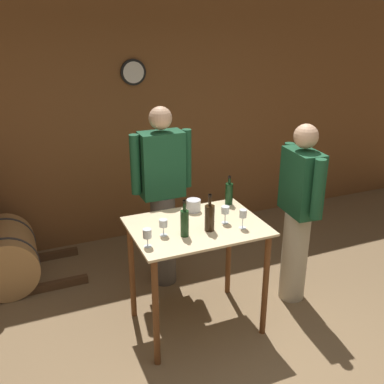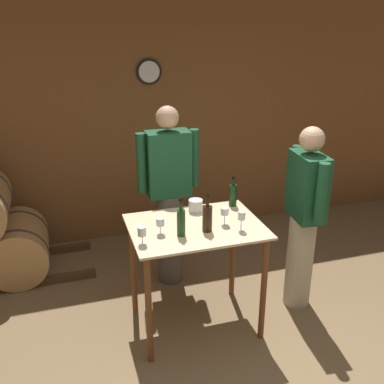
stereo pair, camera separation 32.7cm
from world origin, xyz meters
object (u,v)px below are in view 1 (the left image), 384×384
at_px(wine_glass_near_center, 163,224).
at_px(ice_bucket, 194,205).
at_px(wine_glass_near_right, 225,211).
at_px(wine_bottle_far_left, 185,222).
at_px(wine_bottle_center, 229,193).
at_px(person_host, 162,194).
at_px(person_visitor_with_scarf, 299,211).
at_px(wine_glass_far_side, 243,215).
at_px(wine_bottle_left, 210,217).
at_px(wine_glass_near_left, 147,234).

distance_m(wine_glass_near_center, ice_bucket, 0.51).
xyz_separation_m(wine_glass_near_right, ice_bucket, (-0.14, 0.31, -0.06)).
bearing_deg(wine_bottle_far_left, wine_bottle_center, 35.35).
relative_size(wine_bottle_far_left, wine_bottle_center, 1.11).
bearing_deg(ice_bucket, wine_bottle_far_left, -121.32).
relative_size(person_host, person_visitor_with_scarf, 1.06).
distance_m(wine_bottle_far_left, wine_glass_far_side, 0.47).
bearing_deg(wine_bottle_left, wine_bottle_far_left, -176.13).
relative_size(wine_bottle_left, wine_glass_near_left, 2.17).
bearing_deg(wine_glass_near_right, wine_glass_near_left, -169.04).
height_order(wine_bottle_far_left, wine_glass_far_side, wine_bottle_far_left).
relative_size(wine_glass_near_right, person_host, 0.08).
xyz_separation_m(wine_bottle_left, person_visitor_with_scarf, (0.95, 0.15, -0.18)).
height_order(wine_bottle_left, person_host, person_host).
distance_m(ice_bucket, person_host, 0.51).
distance_m(wine_bottle_center, wine_glass_near_right, 0.39).
distance_m(wine_bottle_far_left, wine_bottle_left, 0.22).
xyz_separation_m(wine_bottle_far_left, wine_glass_near_center, (-0.15, 0.07, -0.02)).
height_order(wine_glass_near_center, wine_glass_far_side, wine_glass_far_side).
bearing_deg(wine_glass_far_side, wine_glass_near_left, -180.00).
xyz_separation_m(wine_bottle_left, wine_glass_far_side, (0.26, -0.07, 0.00)).
bearing_deg(person_visitor_with_scarf, wine_glass_far_side, -163.05).
xyz_separation_m(wine_glass_near_center, wine_glass_near_right, (0.53, 0.01, 0.01)).
bearing_deg(wine_bottle_center, wine_bottle_left, -132.94).
bearing_deg(wine_glass_near_right, ice_bucket, 114.77).
distance_m(wine_bottle_left, wine_glass_far_side, 0.27).
distance_m(wine_bottle_center, ice_bucket, 0.35).
xyz_separation_m(wine_bottle_far_left, wine_glass_far_side, (0.47, -0.05, 0.00)).
xyz_separation_m(wine_glass_near_right, person_visitor_with_scarf, (0.78, 0.08, -0.17)).
relative_size(wine_bottle_left, wine_glass_far_side, 1.93).
distance_m(wine_glass_near_left, wine_glass_far_side, 0.78).
relative_size(wine_glass_near_left, ice_bucket, 1.16).
relative_size(wine_glass_near_center, person_host, 0.07).
height_order(wine_bottle_center, person_visitor_with_scarf, person_visitor_with_scarf).
height_order(wine_bottle_far_left, wine_glass_near_right, wine_bottle_far_left).
height_order(ice_bucket, person_visitor_with_scarf, person_visitor_with_scarf).
height_order(ice_bucket, person_host, person_host).
bearing_deg(wine_glass_near_center, wine_glass_near_right, 1.38).
height_order(wine_bottle_center, wine_glass_far_side, wine_bottle_center).
xyz_separation_m(wine_glass_far_side, person_visitor_with_scarf, (0.69, 0.21, -0.18)).
bearing_deg(ice_bucket, wine_glass_near_left, -140.99).
bearing_deg(wine_glass_far_side, person_host, 109.92).
bearing_deg(person_visitor_with_scarf, wine_bottle_far_left, -172.18).
relative_size(wine_bottle_center, wine_glass_near_left, 1.89).
xyz_separation_m(wine_bottle_center, person_host, (-0.46, 0.47, -0.12)).
bearing_deg(person_host, wine_glass_near_right, -72.48).
bearing_deg(ice_bucket, wine_glass_far_side, -62.71).
distance_m(wine_bottle_center, wine_glass_near_left, 1.02).
bearing_deg(person_host, wine_bottle_left, -84.54).
height_order(wine_bottle_left, wine_glass_far_side, wine_bottle_left).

